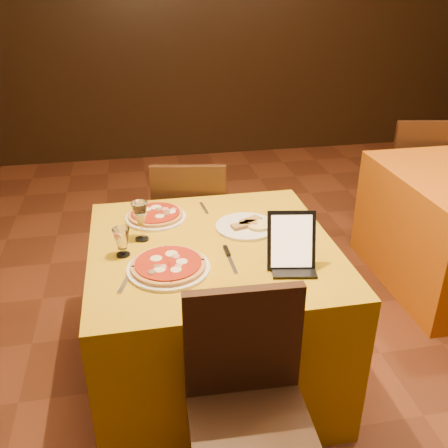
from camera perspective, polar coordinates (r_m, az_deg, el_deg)
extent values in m
cube|color=#5E2D19|center=(2.79, 10.32, -15.34)|extent=(6.00, 7.00, 0.01)
cube|color=black|center=(5.49, -1.96, 22.03)|extent=(6.00, 0.01, 2.80)
cube|color=#BD900C|center=(2.46, -1.25, -10.03)|extent=(1.10, 1.10, 0.75)
cylinder|color=white|center=(2.08, -6.35, -5.04)|extent=(0.35, 0.35, 0.01)
cylinder|color=#AD4C23|center=(2.07, -6.38, -4.66)|extent=(0.31, 0.31, 0.02)
cylinder|color=white|center=(2.51, -7.79, 0.76)|extent=(0.30, 0.30, 0.01)
cylinder|color=#AD4C23|center=(2.51, -7.82, 1.08)|extent=(0.27, 0.27, 0.02)
cylinder|color=white|center=(2.40, 2.50, -0.28)|extent=(0.29, 0.29, 0.01)
cylinder|color=olive|center=(2.40, 2.51, 0.08)|extent=(0.18, 0.18, 0.02)
cube|color=black|center=(2.06, 7.70, -1.85)|extent=(0.21, 0.13, 0.24)
cube|color=silver|center=(2.12, 0.81, -4.33)|extent=(0.02, 0.20, 0.01)
cube|color=#BABCC2|center=(2.03, -11.19, -6.52)|extent=(0.07, 0.16, 0.01)
cube|color=silver|center=(2.60, -2.30, 1.82)|extent=(0.03, 0.15, 0.01)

